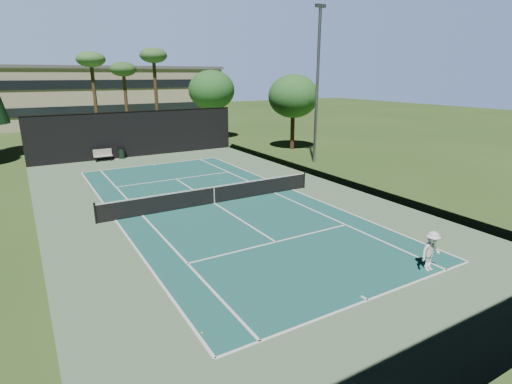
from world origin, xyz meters
TOP-DOWN VIEW (x-y plane):
  - ground at (0.00, 0.00)m, footprint 160.00×160.00m
  - apron_slab at (0.00, 0.00)m, footprint 18.00×32.00m
  - court_surface at (0.00, 0.00)m, footprint 10.97×23.77m
  - court_lines at (0.00, 0.00)m, footprint 11.07×23.87m
  - tennis_net at (0.00, 0.00)m, footprint 12.90×0.10m
  - fence at (0.00, 0.06)m, footprint 18.04×32.05m
  - player at (3.59, -11.50)m, footprint 1.02×0.61m
  - tennis_ball_a at (-5.35, -10.73)m, footprint 0.06×0.06m
  - tennis_ball_b at (-2.26, 3.85)m, footprint 0.08×0.08m
  - tennis_ball_c at (2.47, 4.48)m, footprint 0.06×0.06m
  - tennis_ball_d at (-2.62, 2.54)m, footprint 0.06×0.06m
  - park_bench at (-3.24, 15.46)m, footprint 1.50×0.45m
  - trash_bin at (-1.61, 15.74)m, footprint 0.56×0.56m
  - palm_a at (-2.00, 24.00)m, footprint 2.80×2.80m
  - palm_b at (1.50, 26.00)m, footprint 2.80×2.80m
  - palm_c at (4.00, 23.00)m, footprint 2.80×2.80m
  - decid_tree_a at (10.00, 22.00)m, footprint 5.12×5.12m
  - decid_tree_b at (14.00, 12.00)m, footprint 4.80×4.80m
  - campus_building at (0.00, 45.98)m, footprint 40.50×12.50m
  - light_pole at (12.00, 6.00)m, footprint 0.90×0.25m

SIDE VIEW (x-z plane):
  - ground at x=0.00m, z-range 0.00..0.00m
  - apron_slab at x=0.00m, z-range 0.00..0.01m
  - court_surface at x=0.00m, z-range 0.01..0.02m
  - court_lines at x=0.00m, z-range 0.02..0.02m
  - tennis_ball_a at x=-5.35m, z-range 0.00..0.06m
  - tennis_ball_c at x=2.47m, z-range 0.00..0.06m
  - tennis_ball_d at x=-2.62m, z-range 0.00..0.06m
  - tennis_ball_b at x=-2.26m, z-range 0.00..0.08m
  - trash_bin at x=-1.61m, z-range 0.01..0.95m
  - park_bench at x=-3.24m, z-range 0.03..1.06m
  - tennis_net at x=0.00m, z-range 0.01..1.11m
  - player at x=3.59m, z-range 0.00..1.55m
  - fence at x=0.00m, z-range -0.01..4.02m
  - campus_building at x=0.00m, z-range 0.06..8.36m
  - decid_tree_b at x=14.00m, z-range 1.51..8.65m
  - decid_tree_a at x=10.00m, z-range 1.61..9.23m
  - light_pole at x=12.00m, z-range 0.35..12.57m
  - palm_b at x=1.50m, z-range 3.15..11.57m
  - palm_a at x=-2.00m, z-range 3.53..12.85m
  - palm_c at x=4.00m, z-range 3.72..13.49m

